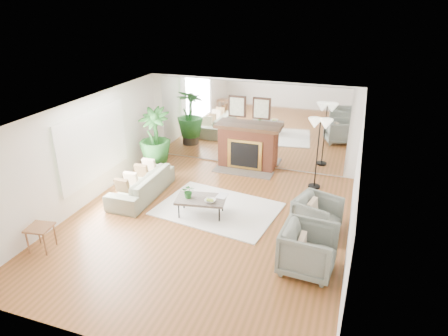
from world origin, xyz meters
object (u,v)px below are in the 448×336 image
at_px(coffee_table, 201,200).
at_px(sofa, 142,184).
at_px(side_table, 40,230).
at_px(floor_lamp, 320,130).
at_px(armchair_front, 308,250).
at_px(potted_ficus, 155,138).
at_px(armchair_back, 317,215).
at_px(fireplace, 247,147).

height_order(coffee_table, sofa, sofa).
bearing_deg(side_table, sofa, 75.40).
height_order(sofa, floor_lamp, floor_lamp).
relative_size(armchair_front, side_table, 1.87).
distance_m(coffee_table, potted_ficus, 2.95).
bearing_deg(armchair_front, side_table, 105.60).
xyz_separation_m(armchair_back, armchair_front, (0.01, -1.38, 0.05)).
bearing_deg(fireplace, potted_ficus, -156.74).
distance_m(fireplace, coffee_table, 2.97).
bearing_deg(potted_ficus, side_table, -94.06).
height_order(fireplace, floor_lamp, fireplace).
xyz_separation_m(armchair_back, potted_ficus, (-4.69, 1.75, 0.58)).
relative_size(coffee_table, armchair_front, 1.24).
xyz_separation_m(fireplace, potted_ficus, (-2.35, -1.01, 0.31)).
relative_size(potted_ficus, floor_lamp, 0.99).
height_order(sofa, side_table, sofa).
bearing_deg(potted_ficus, floor_lamp, 4.99).
xyz_separation_m(fireplace, armchair_back, (2.34, -2.76, -0.27)).
bearing_deg(potted_ficus, sofa, -75.37).
relative_size(fireplace, coffee_table, 1.72).
height_order(armchair_front, floor_lamp, floor_lamp).
distance_m(armchair_back, potted_ficus, 5.04).
bearing_deg(armchair_back, floor_lamp, 26.77).
xyz_separation_m(sofa, potted_ficus, (-0.40, 1.52, 0.66)).
bearing_deg(armchair_back, fireplace, 58.86).
bearing_deg(coffee_table, armchair_back, 4.36).
bearing_deg(floor_lamp, armchair_front, -84.81).
height_order(side_table, potted_ficus, potted_ficus).
bearing_deg(fireplace, floor_lamp, -17.21).
bearing_deg(armchair_back, coffee_table, 112.96).
relative_size(armchair_back, side_table, 1.67).
xyz_separation_m(fireplace, sofa, (-1.96, -2.53, -0.35)).
bearing_deg(sofa, potted_ficus, -166.12).
relative_size(fireplace, side_table, 4.00).
relative_size(coffee_table, armchair_back, 1.39).
distance_m(side_table, floor_lamp, 6.63).
distance_m(coffee_table, armchair_front, 2.81).
bearing_deg(armchair_back, side_table, 134.53).
height_order(potted_ficus, floor_lamp, floor_lamp).
xyz_separation_m(side_table, floor_lamp, (4.68, 4.55, 1.15)).
bearing_deg(floor_lamp, armchair_back, -81.83).
distance_m(fireplace, sofa, 3.22).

